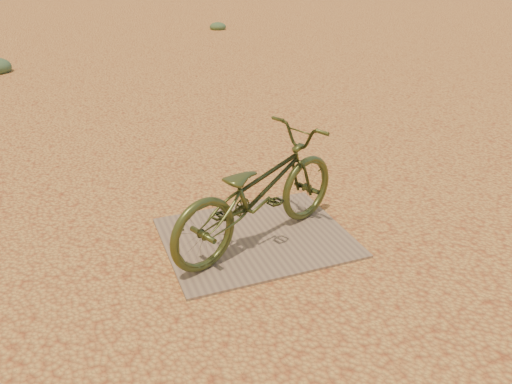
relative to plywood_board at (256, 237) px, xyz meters
name	(u,v)px	position (x,y,z in m)	size (l,w,h in m)	color
ground	(205,216)	(-0.29, 0.53, -0.01)	(120.00, 120.00, 0.00)	gold
plywood_board	(256,237)	(0.00, 0.00, 0.00)	(1.51, 1.23, 0.02)	#816B54
bicycle	(258,191)	(-0.01, -0.07, 0.47)	(0.60, 1.73, 0.91)	#3C471F
kale_b	(218,29)	(3.37, 11.90, -0.01)	(0.50, 0.50, 0.27)	#465F3E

